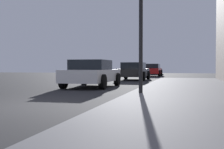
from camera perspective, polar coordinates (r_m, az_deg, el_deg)
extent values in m
plane|color=#232326|center=(7.20, -17.26, -6.13)|extent=(80.00, 80.00, 0.00)
cube|color=#5B5B60|center=(6.18, 16.65, -6.67)|extent=(4.00, 32.00, 0.15)
cylinder|color=black|center=(9.17, 5.58, 7.98)|extent=(0.12, 0.12, 3.67)
cube|color=white|center=(13.95, -3.82, -0.18)|extent=(1.78, 4.27, 0.55)
cube|color=black|center=(13.74, -4.09, 1.88)|extent=(1.57, 1.92, 0.45)
cylinder|color=black|center=(15.54, -5.42, -0.85)|extent=(0.22, 0.64, 0.64)
cylinder|color=black|center=(15.04, 1.00, -0.92)|extent=(0.22, 0.64, 0.64)
cylinder|color=black|center=(12.99, -9.39, -1.31)|extent=(0.22, 0.64, 0.64)
cylinder|color=black|center=(12.40, -1.80, -1.42)|extent=(0.22, 0.64, 0.64)
cube|color=black|center=(21.67, 4.28, 0.40)|extent=(1.76, 4.24, 0.55)
cube|color=black|center=(21.46, 4.19, 1.72)|extent=(1.55, 1.91, 0.45)
cylinder|color=black|center=(23.17, 2.69, -0.09)|extent=(0.22, 0.64, 0.64)
cylinder|color=black|center=(22.89, 7.01, -0.11)|extent=(0.22, 0.64, 0.64)
cylinder|color=black|center=(20.51, 1.23, -0.29)|extent=(0.22, 0.64, 0.64)
cylinder|color=black|center=(20.20, 6.10, -0.32)|extent=(0.22, 0.64, 0.64)
cube|color=red|center=(30.76, 7.59, 0.70)|extent=(1.84, 4.05, 0.55)
cube|color=black|center=(30.56, 7.55, 1.63)|extent=(1.62, 1.82, 0.45)
cylinder|color=black|center=(32.16, 6.21, 0.34)|extent=(0.22, 0.64, 0.64)
cylinder|color=black|center=(31.97, 9.48, 0.32)|extent=(0.22, 0.64, 0.64)
cylinder|color=black|center=(29.60, 5.55, 0.24)|extent=(0.22, 0.64, 0.64)
cylinder|color=black|center=(29.39, 9.10, 0.22)|extent=(0.22, 0.64, 0.64)
cube|color=#196638|center=(39.42, 8.05, 0.86)|extent=(1.79, 4.42, 0.55)
cube|color=black|center=(39.20, 8.02, 1.59)|extent=(1.57, 1.99, 0.45)
cylinder|color=black|center=(40.93, 7.00, 0.57)|extent=(0.22, 0.64, 0.64)
cylinder|color=black|center=(40.75, 9.50, 0.56)|extent=(0.22, 0.64, 0.64)
cylinder|color=black|center=(38.12, 6.50, 0.51)|extent=(0.22, 0.64, 0.64)
cylinder|color=black|center=(37.94, 9.18, 0.50)|extent=(0.22, 0.64, 0.64)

